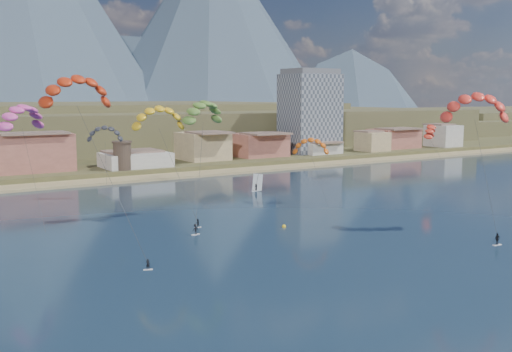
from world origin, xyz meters
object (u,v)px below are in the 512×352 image
(watchtower, at_px, (122,155))
(kitesurfer_orange, at_px, (476,103))
(kitesurfer_red, at_px, (76,86))
(kitesurfer_green, at_px, (203,110))
(buoy, at_px, (284,227))
(apartment_tower, at_px, (310,112))
(windsurfer, at_px, (257,186))
(kitesurfer_yellow, at_px, (159,115))

(watchtower, height_order, kitesurfer_orange, kitesurfer_orange)
(kitesurfer_red, height_order, kitesurfer_orange, kitesurfer_red)
(kitesurfer_green, bearing_deg, buoy, -59.41)
(apartment_tower, height_order, kitesurfer_orange, apartment_tower)
(kitesurfer_red, bearing_deg, windsurfer, 35.62)
(apartment_tower, bearing_deg, windsurfer, -136.46)
(kitesurfer_red, xyz_separation_m, kitesurfer_yellow, (20.11, 18.41, -4.74))
(watchtower, height_order, windsurfer, watchtower)
(kitesurfer_orange, bearing_deg, kitesurfer_red, 165.11)
(kitesurfer_red, distance_m, windsurfer, 71.56)
(kitesurfer_yellow, relative_size, buoy, 31.62)
(apartment_tower, relative_size, kitesurfer_orange, 1.23)
(kitesurfer_orange, bearing_deg, buoy, 145.47)
(kitesurfer_yellow, height_order, kitesurfer_green, kitesurfer_green)
(kitesurfer_red, xyz_separation_m, kitesurfer_green, (28.33, 16.47, -3.88))
(apartment_tower, bearing_deg, watchtower, -170.07)
(watchtower, bearing_deg, apartment_tower, 9.93)
(kitesurfer_red, relative_size, kitesurfer_orange, 1.08)
(apartment_tower, relative_size, windsurfer, 7.54)
(kitesurfer_red, distance_m, kitesurfer_green, 33.00)
(apartment_tower, bearing_deg, buoy, -129.50)
(watchtower, bearing_deg, kitesurfer_green, -96.13)
(apartment_tower, xyz_separation_m, kitesurfer_green, (-87.13, -80.42, 3.32))
(windsurfer, bearing_deg, kitesurfer_green, -139.29)
(kitesurfer_orange, bearing_deg, kitesurfer_green, 137.09)
(watchtower, bearing_deg, windsurfer, -65.95)
(kitesurfer_red, height_order, buoy, kitesurfer_red)
(apartment_tower, xyz_separation_m, kitesurfer_red, (-115.46, -96.90, 7.20))
(kitesurfer_red, height_order, windsurfer, kitesurfer_red)
(buoy, bearing_deg, apartment_tower, 50.50)
(watchtower, height_order, buoy, watchtower)
(kitesurfer_green, bearing_deg, windsurfer, 40.71)
(apartment_tower, height_order, kitesurfer_green, apartment_tower)
(kitesurfer_yellow, height_order, kitesurfer_orange, kitesurfer_orange)
(kitesurfer_orange, relative_size, windsurfer, 6.15)
(apartment_tower, height_order, buoy, apartment_tower)
(kitesurfer_yellow, distance_m, kitesurfer_green, 8.49)
(kitesurfer_orange, xyz_separation_m, buoy, (-27.47, 18.90, -22.36))
(kitesurfer_red, bearing_deg, watchtower, 66.84)
(windsurfer, bearing_deg, apartment_tower, 43.54)
(kitesurfer_red, relative_size, kitesurfer_yellow, 1.22)
(kitesurfer_orange, bearing_deg, apartment_tower, 65.92)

